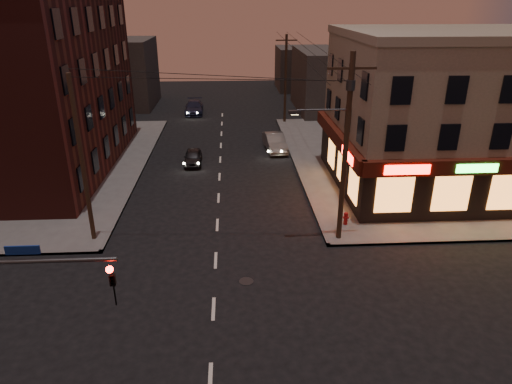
{
  "coord_description": "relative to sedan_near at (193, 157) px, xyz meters",
  "views": [
    {
      "loc": [
        0.91,
        -16.32,
        12.41
      ],
      "look_at": [
        2.16,
        5.36,
        3.2
      ],
      "focal_mm": 32.0,
      "sensor_mm": 36.0,
      "label": 1
    }
  ],
  "objects": [
    {
      "name": "ground",
      "position": [
        2.17,
        -19.03,
        -0.59
      ],
      "size": [
        120.0,
        120.0,
        0.0
      ],
      "primitive_type": "plane",
      "color": "black",
      "rests_on": "ground"
    },
    {
      "name": "sidewalk_ne",
      "position": [
        20.17,
        -0.03,
        -0.52
      ],
      "size": [
        24.0,
        28.0,
        0.15
      ],
      "primitive_type": "cube",
      "color": "#514F4C",
      "rests_on": "ground"
    },
    {
      "name": "pizza_building",
      "position": [
        18.1,
        -5.6,
        4.75
      ],
      "size": [
        15.85,
        12.85,
        10.5
      ],
      "color": "tan",
      "rests_on": "sidewalk_ne"
    },
    {
      "name": "brick_apartment",
      "position": [
        -12.33,
        -0.03,
        6.06
      ],
      "size": [
        12.0,
        20.0,
        13.0
      ],
      "primitive_type": "cube",
      "color": "#441915",
      "rests_on": "sidewalk_nw"
    },
    {
      "name": "bg_building_ne_a",
      "position": [
        16.17,
        18.97,
        2.91
      ],
      "size": [
        10.0,
        12.0,
        7.0
      ],
      "primitive_type": "cube",
      "color": "#3F3D3A",
      "rests_on": "ground"
    },
    {
      "name": "bg_building_nw",
      "position": [
        -10.83,
        22.97,
        3.41
      ],
      "size": [
        9.0,
        10.0,
        8.0
      ],
      "primitive_type": "cube",
      "color": "#3F3D3A",
      "rests_on": "ground"
    },
    {
      "name": "bg_building_ne_b",
      "position": [
        14.17,
        32.97,
        2.41
      ],
      "size": [
        8.0,
        8.0,
        6.0
      ],
      "primitive_type": "cube",
      "color": "#3F3D3A",
      "rests_on": "ground"
    },
    {
      "name": "utility_pole_main",
      "position": [
        8.86,
        -13.23,
        5.17
      ],
      "size": [
        4.2,
        0.44,
        10.0
      ],
      "color": "#382619",
      "rests_on": "sidewalk_ne"
    },
    {
      "name": "utility_pole_far",
      "position": [
        8.97,
        12.97,
        4.06
      ],
      "size": [
        0.26,
        0.26,
        9.0
      ],
      "primitive_type": "cylinder",
      "color": "#382619",
      "rests_on": "sidewalk_ne"
    },
    {
      "name": "utility_pole_west",
      "position": [
        -4.63,
        -12.53,
        4.06
      ],
      "size": [
        0.24,
        0.24,
        9.0
      ],
      "primitive_type": "cylinder",
      "color": "#382619",
      "rests_on": "sidewalk_nw"
    },
    {
      "name": "traffic_signal",
      "position": [
        -3.39,
        -24.63,
        3.56
      ],
      "size": [
        4.49,
        0.32,
        6.47
      ],
      "color": "#333538",
      "rests_on": "ground"
    },
    {
      "name": "sedan_near",
      "position": [
        0.0,
        0.0,
        0.0
      ],
      "size": [
        1.45,
        3.5,
        1.18
      ],
      "primitive_type": "imported",
      "rotation": [
        0.0,
        0.0,
        0.02
      ],
      "color": "black",
      "rests_on": "ground"
    },
    {
      "name": "sedan_mid",
      "position": [
        6.98,
        3.22,
        0.16
      ],
      "size": [
        1.99,
        4.68,
        1.5
      ],
      "primitive_type": "imported",
      "rotation": [
        0.0,
        0.0,
        0.09
      ],
      "color": "slate",
      "rests_on": "ground"
    },
    {
      "name": "sedan_far",
      "position": [
        -1.1,
        17.88,
        0.14
      ],
      "size": [
        2.17,
        5.08,
        1.46
      ],
      "primitive_type": "imported",
      "rotation": [
        0.0,
        0.0,
        0.03
      ],
      "color": "#1B1F36",
      "rests_on": "ground"
    },
    {
      "name": "fire_hydrant",
      "position": [
        9.74,
        -11.66,
        -0.01
      ],
      "size": [
        0.36,
        0.36,
        0.8
      ],
      "rotation": [
        0.0,
        0.0,
        -0.18
      ],
      "color": "maroon",
      "rests_on": "sidewalk_ne"
    }
  ]
}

